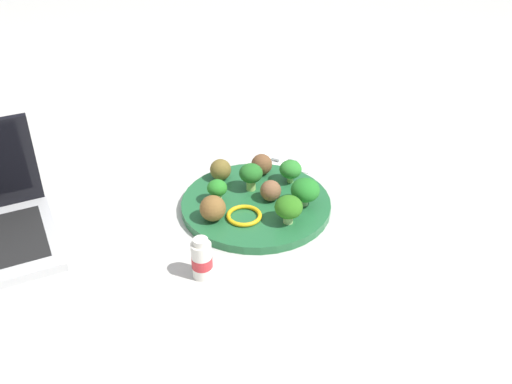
% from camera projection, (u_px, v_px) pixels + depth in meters
% --- Properties ---
extents(ground_plane, '(4.00, 4.00, 0.00)m').
position_uv_depth(ground_plane, '(256.00, 208.00, 1.06)').
color(ground_plane, beige).
extents(plate, '(0.28, 0.28, 0.02)m').
position_uv_depth(plate, '(256.00, 204.00, 1.06)').
color(plate, '#236638').
rests_on(plate, ground_plane).
extents(broccoli_floret_front_left, '(0.05, 0.05, 0.05)m').
position_uv_depth(broccoli_floret_front_left, '(289.00, 208.00, 0.98)').
color(broccoli_floret_front_left, '#A9D17C').
rests_on(broccoli_floret_front_left, plate).
extents(broccoli_floret_back_right, '(0.04, 0.04, 0.05)m').
position_uv_depth(broccoli_floret_back_right, '(251.00, 174.00, 1.07)').
color(broccoli_floret_back_right, '#A7CE6B').
rests_on(broccoli_floret_back_right, plate).
extents(broccoli_floret_mid_left, '(0.04, 0.04, 0.05)m').
position_uv_depth(broccoli_floret_mid_left, '(217.00, 189.00, 1.04)').
color(broccoli_floret_mid_left, '#91CC78').
rests_on(broccoli_floret_mid_left, plate).
extents(broccoli_floret_back_left, '(0.04, 0.04, 0.05)m').
position_uv_depth(broccoli_floret_back_left, '(291.00, 170.00, 1.10)').
color(broccoli_floret_back_left, '#8ECC6A').
rests_on(broccoli_floret_back_left, plate).
extents(broccoli_floret_front_right, '(0.05, 0.05, 0.05)m').
position_uv_depth(broccoli_floret_front_right, '(305.00, 190.00, 1.03)').
color(broccoli_floret_front_right, '#8EBE7B').
rests_on(broccoli_floret_front_right, plate).
extents(meatball_mid_left, '(0.04, 0.04, 0.04)m').
position_uv_depth(meatball_mid_left, '(262.00, 164.00, 1.13)').
color(meatball_mid_left, brown).
rests_on(meatball_mid_left, plate).
extents(meatball_back_right, '(0.04, 0.04, 0.04)m').
position_uv_depth(meatball_back_right, '(221.00, 170.00, 1.11)').
color(meatball_back_right, brown).
rests_on(meatball_back_right, plate).
extents(meatball_far_rim, '(0.04, 0.04, 0.04)m').
position_uv_depth(meatball_far_rim, '(271.00, 191.00, 1.05)').
color(meatball_far_rim, brown).
rests_on(meatball_far_rim, plate).
extents(meatball_back_left, '(0.05, 0.05, 0.05)m').
position_uv_depth(meatball_back_left, '(213.00, 208.00, 0.99)').
color(meatball_back_left, brown).
rests_on(meatball_back_left, plate).
extents(pepper_ring_center, '(0.07, 0.07, 0.01)m').
position_uv_depth(pepper_ring_center, '(244.00, 216.00, 1.01)').
color(pepper_ring_center, yellow).
rests_on(pepper_ring_center, plate).
extents(napkin, '(0.18, 0.13, 0.01)m').
position_uv_depth(napkin, '(297.00, 149.00, 1.25)').
color(napkin, white).
rests_on(napkin, ground_plane).
extents(fork, '(0.12, 0.02, 0.01)m').
position_uv_depth(fork, '(303.00, 150.00, 1.24)').
color(fork, silver).
rests_on(fork, napkin).
extents(knife, '(0.15, 0.02, 0.01)m').
position_uv_depth(knife, '(288.00, 147.00, 1.25)').
color(knife, silver).
rests_on(knife, napkin).
extents(yogurt_bottle, '(0.03, 0.03, 0.07)m').
position_uv_depth(yogurt_bottle, '(202.00, 259.00, 0.89)').
color(yogurt_bottle, white).
rests_on(yogurt_bottle, ground_plane).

